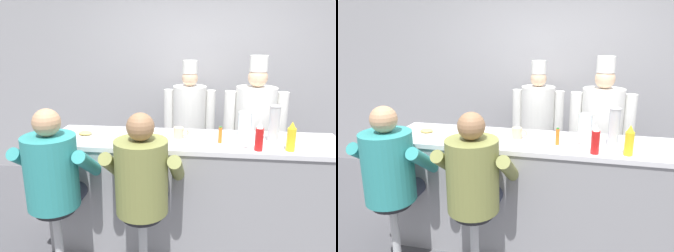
# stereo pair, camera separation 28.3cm
# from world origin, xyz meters

# --- Properties ---
(wall_back) EXTENTS (10.00, 0.06, 2.70)m
(wall_back) POSITION_xyz_m (0.00, 1.89, 1.35)
(wall_back) COLOR #99999E
(wall_back) RESTS_ON ground_plane
(diner_counter) EXTENTS (2.56, 0.64, 1.03)m
(diner_counter) POSITION_xyz_m (0.00, 0.32, 0.52)
(diner_counter) COLOR gray
(diner_counter) RESTS_ON ground_plane
(ketchup_bottle_red) EXTENTS (0.06, 0.06, 0.23)m
(ketchup_bottle_red) POSITION_xyz_m (0.53, 0.09, 1.14)
(ketchup_bottle_red) COLOR red
(ketchup_bottle_red) RESTS_ON diner_counter
(mustard_bottle_yellow) EXTENTS (0.07, 0.07, 0.24)m
(mustard_bottle_yellow) POSITION_xyz_m (0.77, 0.11, 1.14)
(mustard_bottle_yellow) COLOR yellow
(mustard_bottle_yellow) RESTS_ON diner_counter
(hot_sauce_bottle_orange) EXTENTS (0.03, 0.03, 0.14)m
(hot_sauce_bottle_orange) POSITION_xyz_m (0.23, 0.24, 1.10)
(hot_sauce_bottle_orange) COLOR orange
(hot_sauce_bottle_orange) RESTS_ON diner_counter
(water_pitcher_clear) EXTENTS (0.13, 0.12, 0.22)m
(water_pitcher_clear) POSITION_xyz_m (0.45, 0.45, 1.14)
(water_pitcher_clear) COLOR silver
(water_pitcher_clear) RESTS_ON diner_counter
(breakfast_plate) EXTENTS (0.27, 0.27, 0.05)m
(breakfast_plate) POSITION_xyz_m (-0.96, 0.27, 1.04)
(breakfast_plate) COLOR white
(breakfast_plate) RESTS_ON diner_counter
(cereal_bowl) EXTENTS (0.16, 0.16, 0.05)m
(cereal_bowl) POSITION_xyz_m (-0.35, 0.36, 1.05)
(cereal_bowl) COLOR white
(cereal_bowl) RESTS_ON diner_counter
(coffee_mug_white) EXTENTS (0.13, 0.09, 0.08)m
(coffee_mug_white) POSITION_xyz_m (0.38, 0.12, 1.07)
(coffee_mug_white) COLOR white
(coffee_mug_white) RESTS_ON diner_counter
(coffee_mug_tan) EXTENTS (0.14, 0.09, 0.10)m
(coffee_mug_tan) POSITION_xyz_m (-0.12, 0.34, 1.08)
(coffee_mug_tan) COLOR beige
(coffee_mug_tan) RESTS_ON diner_counter
(cup_stack_steel) EXTENTS (0.09, 0.09, 0.32)m
(cup_stack_steel) POSITION_xyz_m (0.68, 0.31, 1.19)
(cup_stack_steel) COLOR #B7BABF
(cup_stack_steel) RESTS_ON diner_counter
(diner_seated_teal) EXTENTS (0.61, 0.60, 1.40)m
(diner_seated_teal) POSITION_xyz_m (-1.04, -0.21, 0.87)
(diner_seated_teal) COLOR #B2B5BA
(diner_seated_teal) RESTS_ON ground_plane
(diner_seated_olive) EXTENTS (0.60, 0.59, 1.39)m
(diner_seated_olive) POSITION_xyz_m (-0.35, -0.21, 0.87)
(diner_seated_olive) COLOR #B2B5BA
(diner_seated_olive) RESTS_ON ground_plane
(cook_in_whites_near) EXTENTS (0.63, 0.41, 1.62)m
(cook_in_whites_near) POSITION_xyz_m (-0.10, 1.54, 0.89)
(cook_in_whites_near) COLOR #232328
(cook_in_whites_near) RESTS_ON ground_plane
(cook_in_whites_far) EXTENTS (0.67, 0.43, 1.71)m
(cook_in_whites_far) POSITION_xyz_m (0.63, 1.08, 0.94)
(cook_in_whites_far) COLOR #232328
(cook_in_whites_far) RESTS_ON ground_plane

